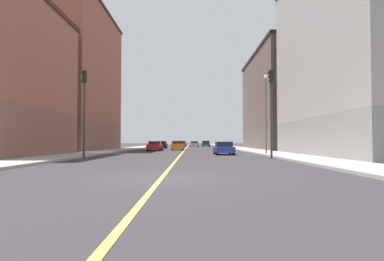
{
  "coord_description": "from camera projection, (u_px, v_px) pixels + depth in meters",
  "views": [
    {
      "loc": [
        1.09,
        -12.01,
        1.33
      ],
      "look_at": [
        1.29,
        31.32,
        2.7
      ],
      "focal_mm": 31.1,
      "sensor_mm": 36.0,
      "label": 1
    }
  ],
  "objects": [
    {
      "name": "car_teal",
      "position": [
        181.0,
        144.0,
        80.41
      ],
      "size": [
        1.91,
        4.31,
        1.3
      ],
      "color": "#196670",
      "rests_on": "ground"
    },
    {
      "name": "sidewalk_left",
      "position": [
        235.0,
        148.0,
        60.98
      ],
      "size": [
        3.5,
        168.0,
        0.15
      ],
      "primitive_type": "cube",
      "color": "#9E9B93",
      "rests_on": "ground"
    },
    {
      "name": "building_right_midblock",
      "position": [
        64.0,
        79.0,
        46.5
      ],
      "size": [
        11.48,
        20.44,
        19.94
      ],
      "color": "brown",
      "rests_on": "ground"
    },
    {
      "name": "ground_plane",
      "position": [
        160.0,
        178.0,
        11.96
      ],
      "size": [
        400.0,
        400.0,
        0.0
      ],
      "primitive_type": "plane",
      "color": "#312C30",
      "rests_on": "ground"
    },
    {
      "name": "traffic_light_left_near",
      "position": [
        269.0,
        102.0,
        25.3
      ],
      "size": [
        0.4,
        0.32,
        6.73
      ],
      "color": "#2D2D2D",
      "rests_on": "ground"
    },
    {
      "name": "building_left_near",
      "position": [
        370.0,
        51.0,
        28.74
      ],
      "size": [
        11.48,
        20.63,
        18.27
      ],
      "color": "gray",
      "rests_on": "ground"
    },
    {
      "name": "car_red",
      "position": [
        153.0,
        146.0,
        45.47
      ],
      "size": [
        1.83,
        4.58,
        1.3
      ],
      "color": "red",
      "rests_on": "ground"
    },
    {
      "name": "car_green",
      "position": [
        204.0,
        144.0,
        74.52
      ],
      "size": [
        1.97,
        4.39,
        1.37
      ],
      "color": "#1E6B38",
      "rests_on": "ground"
    },
    {
      "name": "traffic_light_right_near",
      "position": [
        82.0,
        102.0,
        25.23
      ],
      "size": [
        0.4,
        0.32,
        6.69
      ],
      "color": "#2D2D2D",
      "rests_on": "ground"
    },
    {
      "name": "car_blue",
      "position": [
        222.0,
        148.0,
        32.36
      ],
      "size": [
        1.84,
        4.01,
        1.26
      ],
      "color": "#23389E",
      "rests_on": "ground"
    },
    {
      "name": "car_black",
      "position": [
        160.0,
        145.0,
        60.22
      ],
      "size": [
        1.95,
        4.25,
        1.32
      ],
      "color": "black",
      "rests_on": "ground"
    },
    {
      "name": "car_silver",
      "position": [
        193.0,
        144.0,
        76.9
      ],
      "size": [
        2.06,
        4.18,
        1.29
      ],
      "color": "silver",
      "rests_on": "ground"
    },
    {
      "name": "sidewalk_right",
      "position": [
        134.0,
        148.0,
        60.89
      ],
      "size": [
        3.5,
        168.0,
        0.15
      ],
      "primitive_type": "cube",
      "color": "#9E9B93",
      "rests_on": "ground"
    },
    {
      "name": "lane_center_stripe",
      "position": [
        185.0,
        148.0,
        60.93
      ],
      "size": [
        0.16,
        154.0,
        0.01
      ],
      "primitive_type": "cube",
      "color": "#E5D14C",
      "rests_on": "ground"
    },
    {
      "name": "building_left_mid",
      "position": [
        287.0,
        101.0,
        53.32
      ],
      "size": [
        11.48,
        23.64,
        15.34
      ],
      "color": "brown",
      "rests_on": "ground"
    },
    {
      "name": "car_orange",
      "position": [
        176.0,
        145.0,
        48.88
      ],
      "size": [
        2.0,
        4.52,
        1.34
      ],
      "color": "orange",
      "rests_on": "ground"
    },
    {
      "name": "street_lamp_left_near",
      "position": [
        264.0,
        106.0,
        31.55
      ],
      "size": [
        0.36,
        0.36,
        7.47
      ],
      "color": "#4C4C51",
      "rests_on": "ground"
    }
  ]
}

